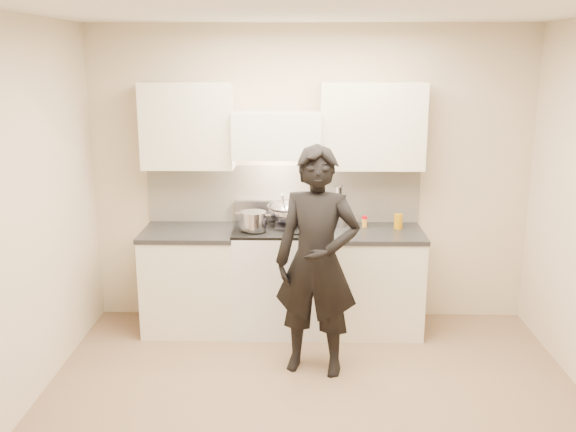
{
  "coord_description": "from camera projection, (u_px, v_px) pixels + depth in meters",
  "views": [
    {
      "loc": [
        -0.1,
        -4.03,
        2.41
      ],
      "look_at": [
        -0.19,
        1.05,
        1.15
      ],
      "focal_mm": 40.0,
      "sensor_mm": 36.0,
      "label": 1
    }
  ],
  "objects": [
    {
      "name": "spice_jar",
      "position": [
        365.0,
        221.0,
        5.75
      ],
      "size": [
        0.05,
        0.05,
        0.1
      ],
      "color": "gold",
      "rests_on": "counter_right"
    },
    {
      "name": "person",
      "position": [
        317.0,
        262.0,
        4.88
      ],
      "size": [
        0.73,
        0.56,
        1.78
      ],
      "primitive_type": "imported",
      "rotation": [
        0.0,
        0.0,
        -0.22
      ],
      "color": "black",
      "rests_on": "ground"
    },
    {
      "name": "oil_glass",
      "position": [
        398.0,
        221.0,
        5.71
      ],
      "size": [
        0.08,
        0.08,
        0.13
      ],
      "color": "#AD7309",
      "rests_on": "counter_right"
    },
    {
      "name": "stock_pot",
      "position": [
        253.0,
        220.0,
        5.54
      ],
      "size": [
        0.32,
        0.28,
        0.15
      ],
      "color": "#B7B5C3",
      "rests_on": "stove"
    },
    {
      "name": "utensil_crock",
      "position": [
        338.0,
        214.0,
        5.77
      ],
      "size": [
        0.14,
        0.14,
        0.36
      ],
      "color": "#9697A4",
      "rests_on": "counter_right"
    },
    {
      "name": "wok",
      "position": [
        290.0,
        211.0,
        5.71
      ],
      "size": [
        0.42,
        0.52,
        0.34
      ],
      "color": "#B7B5C3",
      "rests_on": "stove"
    },
    {
      "name": "counter_left",
      "position": [
        191.0,
        279.0,
        5.78
      ],
      "size": [
        0.82,
        0.67,
        0.92
      ],
      "color": "beige",
      "rests_on": "ground"
    },
    {
      "name": "room_shell",
      "position": [
        306.0,
        177.0,
        4.47
      ],
      "size": [
        4.04,
        3.54,
        2.7
      ],
      "color": "beige",
      "rests_on": "ground"
    },
    {
      "name": "stove",
      "position": [
        277.0,
        278.0,
        5.77
      ],
      "size": [
        0.76,
        0.65,
        0.96
      ],
      "color": "silver",
      "rests_on": "ground"
    },
    {
      "name": "counter_right",
      "position": [
        369.0,
        280.0,
        5.76
      ],
      "size": [
        0.92,
        0.67,
        0.92
      ],
      "color": "beige",
      "rests_on": "ground"
    },
    {
      "name": "ground_plane",
      "position": [
        313.0,
        411.0,
        4.49
      ],
      "size": [
        4.0,
        4.0,
        0.0
      ],
      "primitive_type": "plane",
      "color": "#7F6149"
    }
  ]
}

